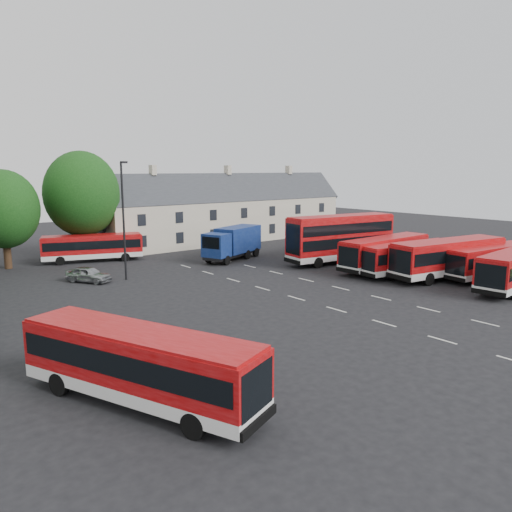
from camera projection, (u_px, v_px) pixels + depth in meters
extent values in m
plane|color=black|center=(315.00, 304.00, 36.04)|extent=(140.00, 140.00, 0.00)
cube|color=beige|center=(442.00, 340.00, 28.39)|extent=(0.15, 1.80, 0.01)
cube|color=beige|center=(384.00, 323.00, 31.45)|extent=(0.15, 1.80, 0.01)
cube|color=beige|center=(336.00, 310.00, 34.51)|extent=(0.15, 1.80, 0.01)
cube|color=beige|center=(296.00, 298.00, 37.57)|extent=(0.15, 1.80, 0.01)
cube|color=beige|center=(262.00, 288.00, 40.63)|extent=(0.15, 1.80, 0.01)
cube|color=beige|center=(233.00, 280.00, 43.68)|extent=(0.15, 1.80, 0.01)
cube|color=beige|center=(208.00, 273.00, 46.74)|extent=(0.15, 1.80, 0.01)
cube|color=beige|center=(186.00, 266.00, 49.80)|extent=(0.15, 1.80, 0.01)
cube|color=beige|center=(485.00, 323.00, 31.50)|extent=(0.15, 1.80, 0.01)
cube|color=beige|center=(428.00, 309.00, 34.56)|extent=(0.15, 1.80, 0.01)
cube|color=beige|center=(381.00, 298.00, 37.62)|extent=(0.15, 1.80, 0.01)
cube|color=beige|center=(341.00, 288.00, 40.67)|extent=(0.15, 1.80, 0.01)
cube|color=beige|center=(306.00, 280.00, 43.73)|extent=(0.15, 1.80, 0.01)
cube|color=beige|center=(276.00, 273.00, 46.79)|extent=(0.15, 1.80, 0.01)
cube|color=beige|center=(250.00, 266.00, 49.85)|extent=(0.15, 1.80, 0.01)
cube|color=beige|center=(226.00, 261.00, 52.90)|extent=(0.15, 1.80, 0.01)
cylinder|color=black|center=(7.00, 251.00, 48.44)|extent=(0.70, 0.70, 3.50)
ellipsoid|color=#10370F|center=(4.00, 209.00, 47.74)|extent=(6.60, 6.60, 7.59)
cylinder|color=black|center=(85.00, 239.00, 54.12)|extent=(0.70, 0.70, 4.20)
ellipsoid|color=#10370F|center=(82.00, 194.00, 53.28)|extent=(7.92, 7.92, 9.11)
cube|color=beige|center=(228.00, 220.00, 67.19)|extent=(35.00, 7.00, 5.50)
cube|color=#2D3035|center=(228.00, 200.00, 66.72)|extent=(35.70, 7.13, 7.13)
cube|color=beige|center=(153.00, 170.00, 59.20)|extent=(0.60, 0.90, 1.20)
cube|color=beige|center=(228.00, 170.00, 66.03)|extent=(0.60, 0.90, 1.20)
cube|color=beige|center=(289.00, 170.00, 72.87)|extent=(0.60, 0.90, 1.20)
cube|color=silver|center=(489.00, 270.00, 44.33)|extent=(10.42, 3.36, 0.51)
cube|color=#9A090D|center=(490.00, 257.00, 44.13)|extent=(10.42, 3.36, 1.81)
cube|color=black|center=(490.00, 257.00, 44.12)|extent=(10.02, 3.37, 0.88)
cube|color=#9A090D|center=(491.00, 247.00, 43.96)|extent=(10.21, 3.25, 0.11)
cylinder|color=black|center=(478.00, 280.00, 41.74)|extent=(0.95, 0.35, 0.93)
cylinder|color=black|center=(499.00, 267.00, 47.01)|extent=(0.95, 0.35, 0.93)
cube|color=silver|center=(448.00, 268.00, 44.43)|extent=(12.35, 4.58, 0.60)
cube|color=#9A090D|center=(449.00, 253.00, 44.20)|extent=(12.35, 4.58, 2.14)
cube|color=black|center=(449.00, 253.00, 44.19)|extent=(11.88, 4.57, 1.04)
cube|color=#9A090D|center=(450.00, 241.00, 44.00)|extent=(12.09, 4.44, 0.13)
cylinder|color=black|center=(429.00, 279.00, 41.52)|extent=(1.13, 0.47, 1.10)
cylinder|color=black|center=(464.00, 265.00, 47.45)|extent=(1.13, 0.47, 1.10)
cube|color=silver|center=(409.00, 267.00, 45.78)|extent=(10.65, 3.91, 0.52)
cube|color=#9A090D|center=(409.00, 254.00, 45.58)|extent=(10.65, 3.91, 1.85)
cube|color=black|center=(409.00, 254.00, 45.57)|extent=(10.25, 3.91, 0.90)
cube|color=#9A090D|center=(410.00, 244.00, 45.41)|extent=(10.43, 3.79, 0.11)
cylinder|color=black|center=(391.00, 276.00, 43.26)|extent=(0.98, 0.41, 0.95)
cylinder|color=black|center=(424.00, 264.00, 48.40)|extent=(0.98, 0.41, 0.95)
cube|color=silver|center=(385.00, 262.00, 48.03)|extent=(11.19, 2.85, 0.56)
cube|color=#9A090D|center=(385.00, 249.00, 47.81)|extent=(11.19, 2.85, 1.97)
cube|color=black|center=(385.00, 248.00, 47.80)|extent=(10.75, 2.90, 0.96)
cube|color=#9A090D|center=(386.00, 238.00, 47.63)|extent=(10.96, 2.74, 0.12)
cylinder|color=black|center=(372.00, 271.00, 44.93)|extent=(1.02, 0.31, 1.01)
cylinder|color=black|center=(396.00, 259.00, 51.21)|extent=(1.02, 0.31, 1.01)
cube|color=silver|center=(340.00, 255.00, 51.71)|extent=(12.26, 4.54, 0.60)
cube|color=#9A090D|center=(341.00, 234.00, 51.34)|extent=(12.26, 4.54, 3.65)
cube|color=black|center=(341.00, 241.00, 51.46)|extent=(11.80, 4.53, 1.04)
cube|color=#9A090D|center=(341.00, 216.00, 51.01)|extent=(12.01, 4.39, 0.13)
cylinder|color=black|center=(318.00, 263.00, 48.81)|extent=(1.12, 0.47, 1.09)
cylinder|color=black|center=(360.00, 253.00, 54.71)|extent=(1.12, 0.47, 1.09)
cube|color=black|center=(341.00, 227.00, 51.22)|extent=(11.80, 4.53, 1.04)
cube|color=silver|center=(330.00, 248.00, 56.37)|extent=(10.47, 2.78, 0.52)
cube|color=#9A090D|center=(331.00, 232.00, 56.05)|extent=(10.47, 2.78, 3.16)
cube|color=black|center=(331.00, 238.00, 56.15)|extent=(10.06, 2.82, 0.90)
cube|color=#9A090D|center=(331.00, 218.00, 55.77)|extent=(10.26, 2.68, 0.11)
cylinder|color=black|center=(318.00, 255.00, 53.46)|extent=(0.95, 0.30, 0.94)
cylinder|color=black|center=(342.00, 247.00, 59.36)|extent=(0.95, 0.30, 0.94)
cube|color=black|center=(331.00, 227.00, 55.94)|extent=(10.06, 2.82, 0.90)
cube|color=silver|center=(140.00, 386.00, 20.59)|extent=(6.41, 11.30, 0.56)
cube|color=#9A090D|center=(139.00, 357.00, 20.37)|extent=(6.41, 11.30, 1.98)
cube|color=black|center=(139.00, 355.00, 20.36)|extent=(6.31, 10.91, 0.96)
cube|color=#9A090D|center=(138.00, 332.00, 20.19)|extent=(6.24, 11.06, 0.12)
cylinder|color=black|center=(228.00, 400.00, 19.88)|extent=(0.63, 1.05, 1.01)
cylinder|color=black|center=(59.00, 384.00, 21.39)|extent=(0.63, 1.05, 1.01)
cube|color=silver|center=(93.00, 255.00, 52.29)|extent=(10.18, 5.47, 0.50)
cube|color=#9A090D|center=(92.00, 244.00, 52.09)|extent=(10.18, 5.47, 1.77)
cube|color=black|center=(92.00, 244.00, 52.08)|extent=(9.82, 5.39, 0.86)
cube|color=#9A090D|center=(92.00, 235.00, 51.93)|extent=(9.96, 5.32, 0.11)
cylinder|color=black|center=(60.00, 261.00, 50.32)|extent=(0.94, 0.54, 0.91)
cylinder|color=black|center=(124.00, 254.00, 54.34)|extent=(0.94, 0.54, 0.91)
cube|color=black|center=(233.00, 254.00, 53.24)|extent=(8.15, 4.72, 0.30)
cube|color=navy|center=(216.00, 245.00, 50.49)|extent=(2.71, 3.00, 2.37)
cube|color=black|center=(211.00, 243.00, 49.63)|extent=(0.82, 2.00, 1.19)
cube|color=navy|center=(238.00, 239.00, 53.95)|extent=(6.14, 4.28, 2.67)
cylinder|color=black|center=(227.00, 260.00, 50.36)|extent=(1.02, 0.60, 0.99)
cylinder|color=black|center=(239.00, 251.00, 56.37)|extent=(1.02, 0.60, 0.99)
imported|color=#A3A6AA|center=(89.00, 274.00, 42.77)|extent=(3.48, 4.25, 1.36)
cylinder|color=black|center=(124.00, 222.00, 42.95)|extent=(0.18, 0.18, 10.16)
cube|color=black|center=(124.00, 162.00, 42.31)|extent=(0.65, 0.38, 0.18)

